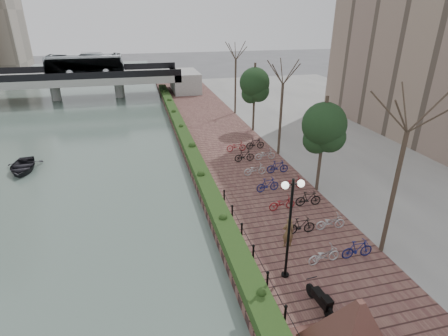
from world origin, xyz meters
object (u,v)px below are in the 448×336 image
object	(u,v)px
granite_monument	(354,334)
boat	(22,166)
lamppost	(291,209)
pedestrian	(288,232)
motorcycle	(320,298)

from	to	relation	value
granite_monument	boat	size ratio (longest dim) A/B	1.44
lamppost	boat	xyz separation A→B (m)	(-15.41, 17.08, -3.67)
lamppost	pedestrian	xyz separation A→B (m)	(1.00, 2.09, -2.74)
pedestrian	boat	size ratio (longest dim) A/B	0.44
granite_monument	boat	distance (m)	26.95
motorcycle	boat	bearing A→B (deg)	124.48
granite_monument	motorcycle	xyz separation A→B (m)	(0.25, 2.59, -0.95)
motorcycle	pedestrian	xyz separation A→B (m)	(0.40, 4.22, 0.34)
granite_monument	pedestrian	distance (m)	6.87
granite_monument	lamppost	bearing A→B (deg)	94.25
granite_monument	boat	xyz separation A→B (m)	(-15.76, 21.80, -1.54)
pedestrian	boat	xyz separation A→B (m)	(-16.41, 14.99, -0.93)
motorcycle	granite_monument	bearing A→B (deg)	-100.84
lamppost	boat	bearing A→B (deg)	132.05
motorcycle	pedestrian	size ratio (longest dim) A/B	0.95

